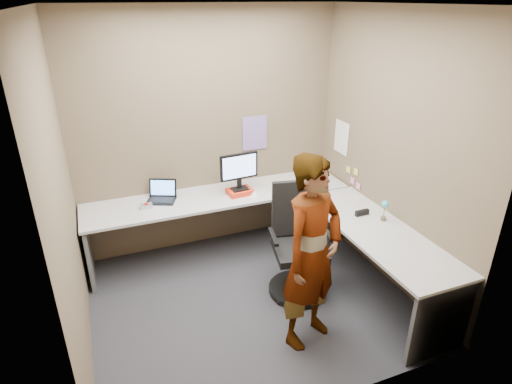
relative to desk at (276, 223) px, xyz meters
name	(u,v)px	position (x,y,z in m)	size (l,w,h in m)	color
ground	(251,300)	(-0.44, -0.39, -0.59)	(3.00, 3.00, 0.00)	#2A2B30
wall_back	(209,134)	(-0.44, 0.91, 0.76)	(3.00, 3.00, 0.00)	brown
wall_right	(392,153)	(1.06, -0.39, 0.76)	(2.70, 2.70, 0.00)	brown
wall_left	(62,202)	(-1.94, -0.39, 0.76)	(2.70, 2.70, 0.00)	brown
ceiling	(249,4)	(-0.44, -0.39, 2.11)	(3.00, 3.00, 0.00)	white
desk	(276,223)	(0.00, 0.00, 0.00)	(2.98, 2.58, 0.73)	#BCBCBC
paper_ream	(240,192)	(-0.21, 0.53, 0.17)	(0.27, 0.20, 0.05)	red
monitor	(239,168)	(-0.21, 0.55, 0.44)	(0.44, 0.14, 0.42)	black
laptop	(162,195)	(-1.05, 0.71, 0.20)	(0.37, 0.35, 0.21)	black
trackball_mouse	(146,206)	(-1.24, 0.56, 0.17)	(0.12, 0.08, 0.07)	#B7B7BC
origami	(255,193)	(-0.07, 0.43, 0.17)	(0.10, 0.10, 0.06)	white
stapler	(362,213)	(0.77, -0.41, 0.17)	(0.15, 0.04, 0.06)	black
flower	(385,207)	(0.90, -0.58, 0.28)	(0.07, 0.07, 0.22)	brown
calendar_purple	(255,133)	(0.11, 0.90, 0.71)	(0.30, 0.01, 0.40)	#846BB7
calendar_white	(342,138)	(1.05, 0.51, 0.66)	(0.01, 0.28, 0.38)	white
sticky_note_a	(356,172)	(1.05, 0.16, 0.36)	(0.01, 0.07, 0.07)	#F2E059
sticky_note_b	(352,181)	(1.05, 0.21, 0.23)	(0.01, 0.07, 0.07)	pink
sticky_note_c	(358,186)	(1.05, 0.09, 0.21)	(0.01, 0.07, 0.07)	pink
sticky_note_d	(348,170)	(1.05, 0.31, 0.33)	(0.01, 0.07, 0.07)	#F2E059
office_chair	(298,250)	(0.07, -0.38, -0.13)	(0.62, 0.60, 1.11)	black
person	(312,254)	(-0.14, -1.02, 0.26)	(0.62, 0.41, 1.70)	#999399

